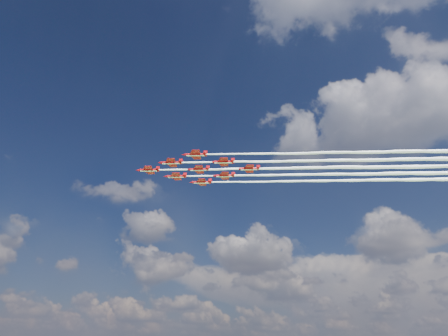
{
  "coord_description": "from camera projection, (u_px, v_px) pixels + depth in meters",
  "views": [
    {
      "loc": [
        104.09,
        -128.11,
        4.0
      ],
      "look_at": [
        18.52,
        -1.4,
        70.86
      ],
      "focal_mm": 35.0,
      "sensor_mm": 36.0,
      "label": 1
    }
  ],
  "objects": [
    {
      "name": "jet_row2_port",
      "position": [
        334.0,
        160.0,
        164.32
      ],
      "size": [
        110.43,
        70.7,
        2.36
      ],
      "rotation": [
        0.0,
        0.0,
        0.56
      ],
      "color": "#AB090F"
    },
    {
      "name": "jet_row3_port",
      "position": [
        365.0,
        152.0,
        157.76
      ],
      "size": [
        110.43,
        70.7,
        2.36
      ],
      "rotation": [
        0.0,
        0.0,
        0.56
      ],
      "color": "#AB090F"
    },
    {
      "name": "jet_lead",
      "position": [
        305.0,
        168.0,
        170.88
      ],
      "size": [
        110.43,
        70.7,
        2.36
      ],
      "rotation": [
        0.0,
        0.0,
        0.56
      ],
      "color": "#AB090F"
    },
    {
      "name": "jet_tail",
      "position": [
        408.0,
        167.0,
        169.67
      ],
      "size": [
        110.43,
        70.7,
        2.36
      ],
      "rotation": [
        0.0,
        0.0,
        0.56
      ],
      "color": "#AB090F"
    },
    {
      "name": "jet_row3_starb",
      "position": [
        348.0,
        180.0,
        182.79
      ],
      "size": [
        110.43,
        70.7,
        2.36
      ],
      "rotation": [
        0.0,
        0.0,
        0.56
      ],
      "color": "#AB090F"
    },
    {
      "name": "jet_row4_starb",
      "position": [
        377.0,
        174.0,
        176.23
      ],
      "size": [
        110.43,
        70.7,
        2.36
      ],
      "rotation": [
        0.0,
        0.0,
        0.56
      ],
      "color": "#AB090F"
    },
    {
      "name": "jet_row2_starb",
      "position": [
        327.0,
        174.0,
        176.84
      ],
      "size": [
        110.43,
        70.7,
        2.36
      ],
      "rotation": [
        0.0,
        0.0,
        0.56
      ],
      "color": "#AB090F"
    },
    {
      "name": "jet_row3_centre",
      "position": [
        356.0,
        167.0,
        170.27
      ],
      "size": [
        110.43,
        70.7,
        2.36
      ],
      "rotation": [
        0.0,
        0.0,
        0.56
      ],
      "color": "#AB090F"
    },
    {
      "name": "jet_row4_port",
      "position": [
        387.0,
        160.0,
        163.71
      ],
      "size": [
        110.43,
        70.7,
        2.36
      ],
      "rotation": [
        0.0,
        0.0,
        0.56
      ],
      "color": "#AB090F"
    }
  ]
}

